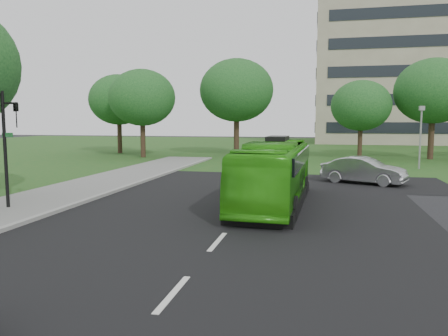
% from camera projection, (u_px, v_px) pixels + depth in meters
% --- Properties ---
extents(ground, '(160.00, 160.00, 0.00)m').
position_uv_depth(ground, '(231.00, 226.00, 14.88)').
color(ground, black).
rests_on(ground, ground).
extents(street_surfaces, '(120.00, 120.00, 0.15)m').
position_uv_depth(street_surfaces, '(281.00, 162.00, 37.03)').
color(street_surfaces, black).
rests_on(street_surfaces, ground).
extents(office_building, '(40.10, 20.10, 25.00)m').
position_uv_depth(office_building, '(447.00, 63.00, 68.86)').
color(office_building, gray).
rests_on(office_building, ground).
extents(tree_park_a, '(6.36, 6.36, 8.45)m').
position_uv_depth(tree_park_a, '(142.00, 98.00, 41.74)').
color(tree_park_a, black).
rests_on(tree_park_a, ground).
extents(tree_park_b, '(7.44, 7.44, 9.75)m').
position_uv_depth(tree_park_b, '(237.00, 90.00, 43.97)').
color(tree_park_b, black).
rests_on(tree_park_b, ground).
extents(tree_park_c, '(5.46, 5.46, 7.26)m').
position_uv_depth(tree_park_c, '(361.00, 106.00, 40.13)').
color(tree_park_c, black).
rests_on(tree_park_c, ground).
extents(tree_park_d, '(6.95, 6.95, 9.19)m').
position_uv_depth(tree_park_d, '(433.00, 91.00, 39.57)').
color(tree_park_d, black).
rests_on(tree_park_d, ground).
extents(tree_park_f, '(6.37, 6.37, 8.50)m').
position_uv_depth(tree_park_f, '(119.00, 100.00, 47.09)').
color(tree_park_f, black).
rests_on(tree_park_f, ground).
extents(bus, '(2.57, 9.75, 2.70)m').
position_uv_depth(bus, '(274.00, 173.00, 18.68)').
color(bus, '#32A715').
rests_on(bus, ground).
extents(sedan, '(4.88, 3.24, 1.52)m').
position_uv_depth(sedan, '(364.00, 170.00, 24.81)').
color(sedan, '#B9BABE').
rests_on(sedan, ground).
extents(traffic_light, '(0.76, 0.19, 4.73)m').
position_uv_depth(traffic_light, '(8.00, 141.00, 17.13)').
color(traffic_light, black).
rests_on(traffic_light, ground).
extents(camera_pole, '(0.47, 0.44, 4.63)m').
position_uv_depth(camera_pole, '(421.00, 129.00, 31.79)').
color(camera_pole, gray).
rests_on(camera_pole, ground).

